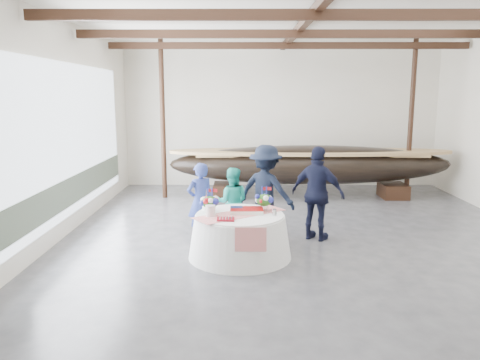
{
  "coord_description": "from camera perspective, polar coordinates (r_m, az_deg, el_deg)",
  "views": [
    {
      "loc": [
        -1.29,
        -9.16,
        2.95
      ],
      "look_at": [
        -1.31,
        0.46,
        1.18
      ],
      "focal_mm": 35.0,
      "sensor_mm": 36.0,
      "label": 1
    }
  ],
  "objects": [
    {
      "name": "ceiling",
      "position": [
        9.38,
        8.55,
        19.83
      ],
      "size": [
        10.0,
        12.0,
        0.01
      ],
      "primitive_type": "cube",
      "color": "white",
      "rests_on": "wall_back"
    },
    {
      "name": "open_bay",
      "position": [
        10.86,
        -19.61,
        3.88
      ],
      "size": [
        0.03,
        7.0,
        3.2
      ],
      "color": "silver",
      "rests_on": "ground"
    },
    {
      "name": "floor",
      "position": [
        9.71,
        7.83,
        -7.36
      ],
      "size": [
        10.0,
        12.0,
        0.01
      ],
      "primitive_type": "cube",
      "color": "#3D3D42",
      "rests_on": "ground"
    },
    {
      "name": "tabletop_items",
      "position": [
        8.58,
        -0.56,
        -2.99
      ],
      "size": [
        1.73,
        1.47,
        0.4
      ],
      "color": "red",
      "rests_on": "banquet_table"
    },
    {
      "name": "guest_man_left",
      "position": [
        9.77,
        3.17,
        -1.33
      ],
      "size": [
        1.43,
        1.21,
        1.92
      ],
      "primitive_type": "imported",
      "rotation": [
        0.0,
        0.0,
        2.67
      ],
      "color": "black",
      "rests_on": "ground"
    },
    {
      "name": "wall_left",
      "position": [
        9.91,
        -21.97,
        5.63
      ],
      "size": [
        0.02,
        12.0,
        4.5
      ],
      "primitive_type": "cube",
      "color": "silver",
      "rests_on": "ground"
    },
    {
      "name": "guest_man_right",
      "position": [
        9.6,
        9.45,
        -1.65
      ],
      "size": [
        1.21,
        1.01,
        1.93
      ],
      "primitive_type": "imported",
      "rotation": [
        0.0,
        0.0,
        2.57
      ],
      "color": "black",
      "rests_on": "ground"
    },
    {
      "name": "guest_woman_blue",
      "position": [
        9.59,
        -4.88,
        -2.6
      ],
      "size": [
        0.69,
        0.62,
        1.59
      ],
      "primitive_type": "imported",
      "rotation": [
        0.0,
        0.0,
        3.67
      ],
      "color": "navy",
      "rests_on": "ground"
    },
    {
      "name": "pavilion_structure",
      "position": [
        10.03,
        7.84,
        16.36
      ],
      "size": [
        9.8,
        11.76,
        4.5
      ],
      "color": "black",
      "rests_on": "ground"
    },
    {
      "name": "banquet_table",
      "position": [
        8.61,
        -0.02,
        -6.77
      ],
      "size": [
        1.88,
        1.88,
        0.81
      ],
      "color": "white",
      "rests_on": "ground"
    },
    {
      "name": "wall_back",
      "position": [
        15.23,
        5.03,
        7.75
      ],
      "size": [
        10.0,
        0.02,
        4.5
      ],
      "primitive_type": "cube",
      "color": "silver",
      "rests_on": "ground"
    },
    {
      "name": "longboat_display",
      "position": [
        13.55,
        8.56,
        1.89
      ],
      "size": [
        8.07,
        1.61,
        1.51
      ],
      "color": "black",
      "rests_on": "ground"
    },
    {
      "name": "guest_woman_teal",
      "position": [
        9.77,
        -0.99,
        -2.7
      ],
      "size": [
        0.73,
        0.58,
        1.46
      ],
      "primitive_type": "imported",
      "rotation": [
        0.0,
        0.0,
        3.11
      ],
      "color": "#23B4A1",
      "rests_on": "ground"
    },
    {
      "name": "wall_front",
      "position": [
        3.49,
        21.89,
        -1.87
      ],
      "size": [
        10.0,
        0.02,
        4.5
      ],
      "primitive_type": "cube",
      "color": "silver",
      "rests_on": "ground"
    }
  ]
}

